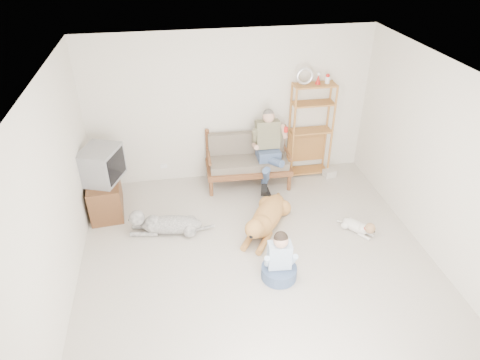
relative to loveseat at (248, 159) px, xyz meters
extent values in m
plane|color=beige|center=(-0.25, -2.41, -0.49)|extent=(5.50, 5.50, 0.00)
plane|color=white|center=(-0.25, -2.41, 2.21)|extent=(5.50, 5.50, 0.00)
plane|color=beige|center=(-0.25, 0.34, 0.86)|extent=(5.00, 0.00, 5.00)
plane|color=beige|center=(-2.75, -2.41, 0.86)|extent=(0.00, 5.50, 5.50)
plane|color=beige|center=(2.25, -2.41, 0.86)|extent=(0.00, 5.50, 5.50)
cube|color=brown|center=(0.00, -0.07, -0.14)|extent=(1.53, 0.76, 0.10)
cube|color=#6F6554|center=(0.00, -0.07, -0.02)|extent=(1.40, 0.65, 0.13)
cube|color=#6F6554|center=(0.00, 0.17, 0.21)|extent=(1.38, 0.17, 0.45)
cylinder|color=brown|center=(0.00, 0.23, 0.41)|extent=(1.40, 0.10, 0.05)
cylinder|color=brown|center=(-0.70, -0.37, -0.34)|extent=(0.07, 0.07, 0.30)
cylinder|color=brown|center=(-0.70, 0.23, -0.01)|extent=(0.07, 0.07, 0.95)
cylinder|color=brown|center=(0.70, -0.37, -0.34)|extent=(0.07, 0.07, 0.30)
cylinder|color=brown|center=(0.70, 0.23, -0.01)|extent=(0.07, 0.07, 0.95)
cube|color=#435A7C|center=(0.35, -0.12, 0.13)|extent=(0.39, 0.37, 0.20)
cube|color=#7A7555|center=(0.35, -0.02, 0.47)|extent=(0.41, 0.28, 0.51)
sphere|color=tan|center=(0.35, -0.05, 0.82)|extent=(0.21, 0.21, 0.21)
sphere|color=#534F49|center=(0.35, -0.03, 0.86)|extent=(0.19, 0.19, 0.19)
cylinder|color=red|center=(0.61, -0.24, 0.64)|extent=(0.07, 0.07, 0.09)
cube|color=#B47138|center=(1.19, 0.14, 1.26)|extent=(0.74, 0.30, 0.03)
torus|color=silver|center=(1.00, 0.14, 1.42)|extent=(0.30, 0.05, 0.30)
cone|color=red|center=(1.24, 0.14, 1.35)|extent=(0.10, 0.10, 0.16)
cylinder|color=#B47138|center=(0.83, 0.00, 0.40)|extent=(0.04, 0.04, 1.76)
cylinder|color=#B47138|center=(0.83, 0.28, 0.40)|extent=(0.04, 0.04, 1.76)
cylinder|color=#B47138|center=(1.56, 0.00, 0.40)|extent=(0.04, 0.04, 1.76)
cylinder|color=#B47138|center=(1.56, 0.28, 0.40)|extent=(0.04, 0.04, 1.76)
cube|color=silver|center=(1.57, -0.09, -0.42)|extent=(0.25, 0.20, 0.14)
cube|color=brown|center=(-2.47, -0.49, -0.19)|extent=(0.57, 0.94, 0.60)
cube|color=brown|center=(-2.71, -0.71, -0.19)|extent=(0.05, 0.40, 0.50)
cube|color=brown|center=(-2.71, -0.27, -0.19)|extent=(0.05, 0.40, 0.50)
cube|color=gray|center=(-2.45, -0.46, 0.39)|extent=(0.72, 0.80, 0.54)
cube|color=black|center=(-2.21, -0.56, 0.39)|extent=(0.21, 0.53, 0.44)
cube|color=white|center=(-1.50, 0.33, -0.19)|extent=(0.12, 0.02, 0.08)
ellipsoid|color=#C58544|center=(0.09, -1.32, -0.31)|extent=(0.95, 1.18, 0.36)
sphere|color=#C58544|center=(-0.10, -1.61, -0.28)|extent=(0.36, 0.36, 0.36)
sphere|color=#C58544|center=(-0.25, -1.85, -0.13)|extent=(0.28, 0.28, 0.28)
ellipsoid|color=#C58544|center=(-0.32, -1.96, -0.15)|extent=(0.21, 0.24, 0.11)
cylinder|color=#C58544|center=(0.39, -0.83, -0.41)|extent=(0.15, 0.46, 0.06)
ellipsoid|color=#C58544|center=(-0.32, -1.77, -0.13)|extent=(0.10, 0.11, 0.14)
ellipsoid|color=#C58544|center=(-0.15, -1.88, -0.13)|extent=(0.10, 0.11, 0.14)
ellipsoid|color=silver|center=(-1.44, -1.25, -0.34)|extent=(0.98, 0.45, 0.28)
sphere|color=silver|center=(-1.72, -1.21, -0.32)|extent=(0.28, 0.28, 0.28)
sphere|color=silver|center=(-1.95, -1.18, -0.20)|extent=(0.24, 0.24, 0.24)
ellipsoid|color=silver|center=(-2.06, -1.16, -0.23)|extent=(0.19, 0.13, 0.09)
cylinder|color=silver|center=(-0.97, -1.32, -0.43)|extent=(0.38, 0.12, 0.05)
ellipsoid|color=silver|center=(-1.91, -1.10, -0.20)|extent=(0.08, 0.07, 0.12)
ellipsoid|color=silver|center=(-1.94, -1.27, -0.20)|extent=(0.08, 0.07, 0.12)
ellipsoid|color=white|center=(1.40, -1.71, -0.40)|extent=(0.42, 0.48, 0.18)
sphere|color=white|center=(1.48, -1.82, -0.39)|extent=(0.18, 0.18, 0.18)
sphere|color=#A57B52|center=(1.54, -1.91, -0.31)|extent=(0.16, 0.16, 0.16)
ellipsoid|color=#A57B52|center=(1.58, -1.97, -0.33)|extent=(0.12, 0.13, 0.06)
cylinder|color=white|center=(1.27, -1.52, -0.45)|extent=(0.16, 0.13, 0.03)
cone|color=#A57B52|center=(1.48, -1.93, -0.26)|extent=(0.05, 0.05, 0.06)
cone|color=#A57B52|center=(1.58, -1.86, -0.26)|extent=(0.05, 0.05, 0.06)
torus|color=red|center=(1.53, -1.89, -0.32)|extent=(0.15, 0.15, 0.02)
cylinder|color=#435A7C|center=(-0.03, -2.49, -0.40)|extent=(0.49, 0.49, 0.18)
cube|color=silver|center=(-0.03, -2.47, -0.11)|extent=(0.32, 0.22, 0.38)
sphere|color=tan|center=(-0.03, -2.49, 0.16)|extent=(0.20, 0.20, 0.20)
sphere|color=black|center=(-0.03, -2.48, 0.19)|extent=(0.19, 0.19, 0.19)
camera|label=1|loc=(-1.30, -6.61, 3.76)|focal=32.00mm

